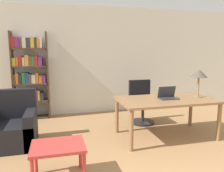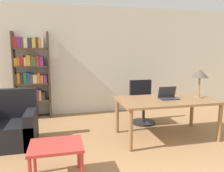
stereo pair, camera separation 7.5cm
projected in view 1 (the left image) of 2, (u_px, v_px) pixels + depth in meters
name	position (u px, v px, depth m)	size (l,w,h in m)	color
wall_back	(97.00, 61.00, 5.62)	(8.00, 0.06, 2.70)	silver
desk	(166.00, 103.00, 4.02)	(1.77, 0.96, 0.72)	olive
laptop	(168.00, 96.00, 4.04)	(0.35, 0.22, 0.22)	#2D2D33
table_lamp	(199.00, 74.00, 4.12)	(0.31, 0.31, 0.53)	olive
office_chair	(142.00, 103.00, 4.89)	(0.53, 0.53, 0.95)	black
side_table_blue	(58.00, 150.00, 2.66)	(0.64, 0.50, 0.47)	#B2332D
armchair	(12.00, 128.00, 3.70)	(0.79, 0.77, 0.93)	black
bookshelf	(29.00, 77.00, 5.09)	(0.80, 0.28, 2.03)	#4C3828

